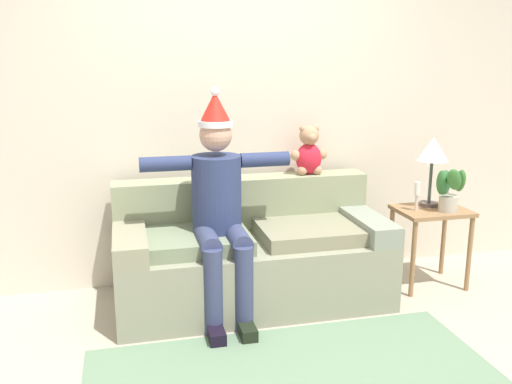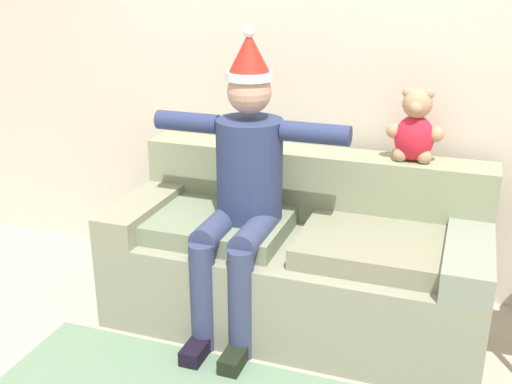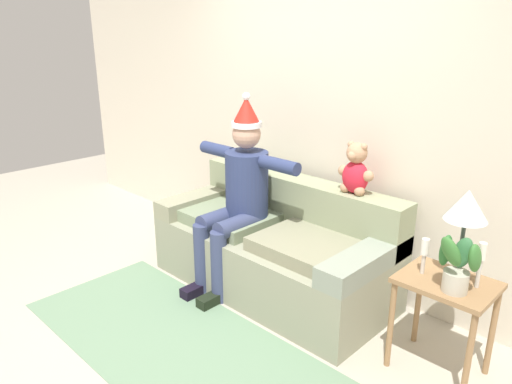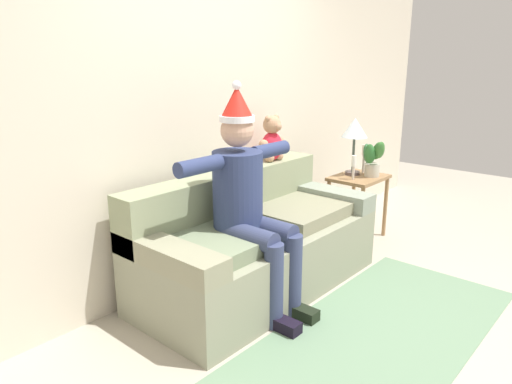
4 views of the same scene
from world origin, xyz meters
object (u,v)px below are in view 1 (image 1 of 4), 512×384
(teddy_bear, at_px, (309,152))
(side_table, at_px, (431,223))
(table_lamp, at_px, (433,152))
(candle_tall, at_px, (417,192))
(couch, at_px, (250,254))
(potted_plant, at_px, (450,189))
(candle_short, at_px, (448,184))
(person_seated, at_px, (219,202))

(teddy_bear, xyz_separation_m, side_table, (0.88, -0.34, -0.53))
(table_lamp, distance_m, candle_tall, 0.34)
(side_table, relative_size, table_lamp, 1.14)
(couch, relative_size, candle_tall, 8.63)
(side_table, distance_m, potted_plant, 0.31)
(teddy_bear, relative_size, candle_short, 1.40)
(couch, xyz_separation_m, candle_tall, (1.26, -0.09, 0.41))
(teddy_bear, height_order, side_table, teddy_bear)
(couch, distance_m, side_table, 1.42)
(candle_tall, bearing_deg, table_lamp, 31.79)
(couch, height_order, teddy_bear, teddy_bear)
(person_seated, xyz_separation_m, side_table, (1.66, 0.09, -0.29))
(teddy_bear, distance_m, potted_plant, 1.08)
(person_seated, bearing_deg, side_table, 3.16)
(teddy_bear, relative_size, table_lamp, 0.71)
(person_seated, distance_m, potted_plant, 1.73)
(teddy_bear, xyz_separation_m, table_lamp, (0.90, -0.26, 0.01))
(candle_short, bearing_deg, couch, 178.83)
(person_seated, xyz_separation_m, table_lamp, (1.68, 0.17, 0.24))
(candle_tall, distance_m, candle_short, 0.30)
(potted_plant, bearing_deg, table_lamp, 107.41)
(candle_tall, height_order, candle_short, candle_short)
(couch, relative_size, person_seated, 1.24)
(couch, distance_m, teddy_bear, 0.90)
(table_lamp, relative_size, candle_short, 1.97)
(couch, relative_size, potted_plant, 5.24)
(side_table, distance_m, candle_tall, 0.30)
(side_table, height_order, potted_plant, potted_plant)
(person_seated, relative_size, teddy_bear, 4.06)
(couch, bearing_deg, table_lamp, 0.45)
(person_seated, height_order, candle_tall, person_seated)
(person_seated, height_order, teddy_bear, person_seated)
(potted_plant, height_order, candle_short, potted_plant)
(potted_plant, relative_size, candle_short, 1.35)
(teddy_bear, height_order, potted_plant, teddy_bear)
(side_table, xyz_separation_m, candle_short, (0.15, 0.04, 0.29))
(teddy_bear, bearing_deg, person_seated, -150.92)
(person_seated, xyz_separation_m, potted_plant, (1.73, -0.00, -0.01))
(candle_tall, bearing_deg, potted_plant, -18.64)
(table_lamp, xyz_separation_m, candle_short, (0.13, -0.04, -0.24))
(candle_short, bearing_deg, teddy_bear, 163.76)
(teddy_bear, relative_size, candle_tall, 1.71)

